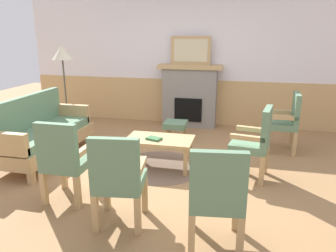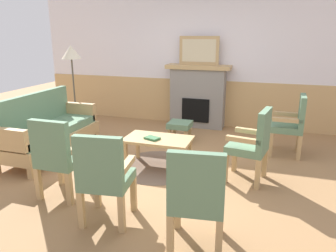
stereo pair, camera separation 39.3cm
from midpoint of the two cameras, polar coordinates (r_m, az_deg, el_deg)
name	(u,v)px [view 2 (the right image)]	position (r m, az deg, el deg)	size (l,w,h in m)	color
ground_plane	(161,169)	(4.69, 1.09, -7.63)	(14.00, 14.00, 0.00)	#997047
wall_back	(201,62)	(6.85, 7.61, 11.16)	(7.20, 0.14, 2.70)	white
fireplace	(198,96)	(6.69, 7.00, 5.37)	(1.30, 0.44, 1.28)	gray
framed_picture	(199,51)	(6.59, 7.28, 13.15)	(0.80, 0.04, 0.56)	tan
couch	(48,131)	(5.38, -18.64, -0.85)	(0.70, 1.80, 0.98)	tan
coffee_table	(158,142)	(4.63, 0.67, -2.83)	(0.96, 0.56, 0.44)	tan
round_rug	(158,166)	(4.77, 0.65, -7.17)	(1.27, 1.27, 0.01)	brown
book_on_table	(152,138)	(4.57, -0.37, -2.20)	(0.21, 0.14, 0.03)	#33663D
footstool	(180,126)	(5.78, 4.06, -0.02)	(0.40, 0.40, 0.36)	tan
armchair_near_fireplace	(292,122)	(5.49, 23.07, 0.57)	(0.50, 0.50, 0.98)	tan
armchair_by_window_left	(253,142)	(4.34, 17.36, -2.80)	(0.55, 0.55, 0.98)	tan
armchair_front_left	(104,175)	(3.26, -7.83, -8.60)	(0.54, 0.54, 0.98)	tan
armchair_front_center	(197,195)	(2.89, 9.11, -12.03)	(0.54, 0.54, 0.98)	tan
armchair_corner_left	(58,155)	(3.88, -16.18, -4.95)	(0.48, 0.48, 0.98)	tan
floor_lamp_by_couch	(71,58)	(6.33, -15.06, 11.62)	(0.36, 0.36, 1.68)	#332D28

